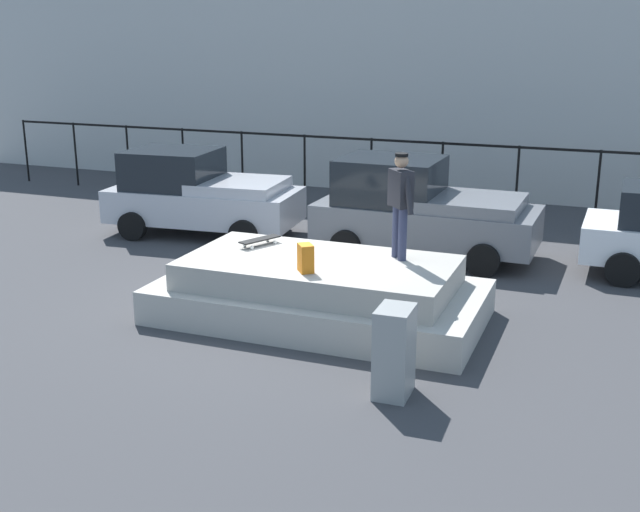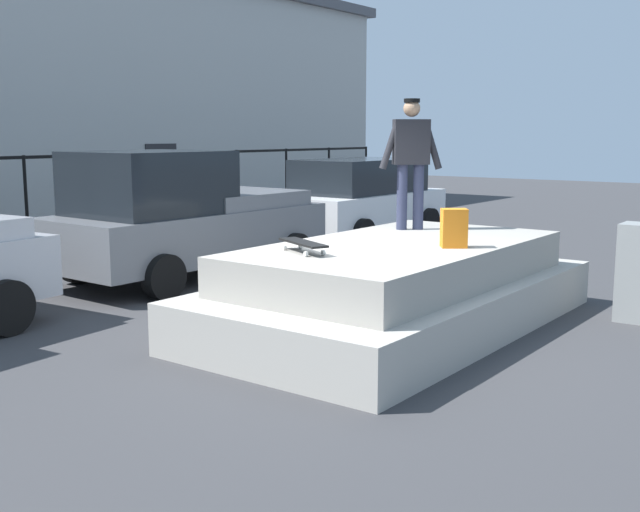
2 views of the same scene
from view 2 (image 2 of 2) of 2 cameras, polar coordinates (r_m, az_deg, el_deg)
name	(u,v)px [view 2 (image 2 of 2)]	position (r m, az deg, el deg)	size (l,w,h in m)	color
ground_plane	(352,336)	(8.71, 2.38, -5.95)	(60.00, 60.00, 0.00)	#38383A
concrete_ledge	(399,288)	(9.12, 5.88, -2.40)	(5.27, 2.77, 0.99)	#ADA89E
skateboarder	(411,154)	(10.24, 6.76, 7.51)	(0.63, 0.68, 1.71)	#2D334C
skateboard	(303,243)	(8.23, -1.26, 0.95)	(0.51, 0.80, 0.12)	black
backpack	(454,228)	(8.72, 9.90, 2.05)	(0.28, 0.20, 0.44)	orange
car_grey_pickup_mid	(182,217)	(12.14, -10.22, 2.88)	(4.55, 2.25, 2.00)	slate
car_white_hatchback_far	(360,197)	(16.39, 2.96, 4.37)	(4.20, 2.15, 1.72)	white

